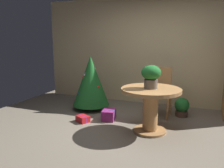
{
  "coord_description": "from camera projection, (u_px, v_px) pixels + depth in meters",
  "views": [
    {
      "loc": [
        1.06,
        -3.48,
        1.6
      ],
      "look_at": [
        -0.36,
        0.09,
        0.85
      ],
      "focal_mm": 37.32,
      "sensor_mm": 36.0,
      "label": 1
    }
  ],
  "objects": [
    {
      "name": "ground_plane",
      "position": [
        130.0,
        137.0,
        3.86
      ],
      "size": [
        6.6,
        6.6,
        0.0
      ],
      "primitive_type": "plane",
      "color": "#756B5B"
    },
    {
      "name": "back_wall_panel",
      "position": [
        158.0,
        51.0,
        5.62
      ],
      "size": [
        6.0,
        0.1,
        2.6
      ],
      "primitive_type": "cube",
      "color": "beige",
      "rests_on": "ground_plane"
    },
    {
      "name": "round_dining_table",
      "position": [
        151.0,
        103.0,
        3.98
      ],
      "size": [
        1.02,
        1.02,
        0.78
      ],
      "color": "#B27F4C",
      "rests_on": "ground_plane"
    },
    {
      "name": "flower_vase",
      "position": [
        151.0,
        75.0,
        3.89
      ],
      "size": [
        0.33,
        0.33,
        0.39
      ],
      "color": "#665B51",
      "rests_on": "round_dining_table"
    },
    {
      "name": "wooden_chair_far",
      "position": [
        161.0,
        89.0,
        4.86
      ],
      "size": [
        0.43,
        0.42,
        1.02
      ],
      "color": "#B27F4C",
      "rests_on": "ground_plane"
    },
    {
      "name": "holiday_tree",
      "position": [
        91.0,
        81.0,
        5.27
      ],
      "size": [
        0.83,
        0.83,
        1.23
      ],
      "color": "brown",
      "rests_on": "ground_plane"
    },
    {
      "name": "gift_box_purple",
      "position": [
        109.0,
        115.0,
        4.66
      ],
      "size": [
        0.29,
        0.36,
        0.2
      ],
      "color": "#9E287A",
      "rests_on": "ground_plane"
    },
    {
      "name": "gift_box_red",
      "position": [
        83.0,
        119.0,
        4.55
      ],
      "size": [
        0.31,
        0.29,
        0.12
      ],
      "color": "red",
      "rests_on": "ground_plane"
    },
    {
      "name": "potted_plant",
      "position": [
        182.0,
        107.0,
        4.85
      ],
      "size": [
        0.3,
        0.3,
        0.4
      ],
      "color": "#4C382D",
      "rests_on": "ground_plane"
    }
  ]
}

